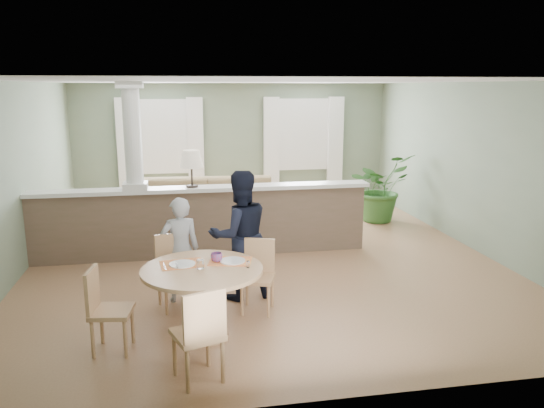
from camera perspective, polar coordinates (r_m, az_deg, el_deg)
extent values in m
plane|color=#A87B58|center=(8.44, -1.11, -5.61)|extent=(8.00, 8.00, 0.00)
cube|color=gray|center=(12.05, -4.17, 6.42)|extent=(7.00, 0.02, 2.70)
cube|color=gray|center=(8.33, -25.70, 2.46)|extent=(0.02, 8.00, 2.70)
cube|color=gray|center=(9.33, 20.65, 3.86)|extent=(0.02, 8.00, 2.70)
cube|color=gray|center=(4.31, 7.31, -4.82)|extent=(7.00, 0.02, 2.70)
cube|color=white|center=(8.02, -1.19, 13.05)|extent=(7.00, 8.00, 0.02)
cube|color=white|center=(11.94, -11.89, 7.09)|extent=(1.10, 0.02, 1.50)
cube|color=white|center=(11.92, -11.89, 7.08)|extent=(1.22, 0.04, 1.62)
cube|color=white|center=(12.27, 3.34, 7.48)|extent=(1.10, 0.02, 1.50)
cube|color=white|center=(12.25, 3.37, 7.47)|extent=(1.22, 0.04, 1.62)
cube|color=white|center=(11.93, -15.45, 5.46)|extent=(0.35, 0.10, 2.30)
cube|color=white|center=(11.88, -8.20, 5.75)|extent=(0.35, 0.10, 2.30)
cube|color=white|center=(12.06, -0.06, 5.98)|extent=(0.35, 0.10, 2.30)
cube|color=white|center=(12.41, 6.81, 6.08)|extent=(0.35, 0.10, 2.30)
cube|color=brown|center=(8.39, -7.42, -2.08)|extent=(5.20, 0.22, 1.05)
cube|color=white|center=(8.27, -7.53, 1.64)|extent=(5.32, 0.36, 0.06)
cube|color=white|center=(8.27, -14.48, 1.92)|extent=(0.36, 0.36, 0.10)
cylinder|color=white|center=(8.17, -14.77, 7.06)|extent=(0.26, 0.26, 1.39)
cube|color=white|center=(8.14, -15.07, 12.28)|extent=(0.38, 0.38, 0.10)
cylinder|color=black|center=(8.26, -8.58, 1.91)|extent=(0.18, 0.18, 0.03)
cylinder|color=black|center=(8.23, -8.62, 2.97)|extent=(0.03, 0.03, 0.28)
cone|color=#FBEBCF|center=(8.19, -8.68, 4.83)|extent=(0.36, 0.36, 0.26)
imported|color=olive|center=(9.87, -6.93, -0.18)|extent=(3.29, 1.45, 0.94)
imported|color=#2F5F26|center=(10.70, 11.46, 1.74)|extent=(1.54, 1.46, 1.34)
cylinder|color=tan|center=(5.92, -7.32, -13.72)|extent=(0.54, 0.54, 0.04)
cylinder|color=tan|center=(5.76, -7.42, -10.46)|extent=(0.14, 0.14, 0.69)
cylinder|color=tan|center=(5.63, -7.52, -7.04)|extent=(1.28, 1.28, 0.04)
cube|color=red|center=(5.77, -9.67, -6.37)|extent=(0.49, 0.38, 0.01)
cube|color=red|center=(5.80, -4.51, -6.14)|extent=(0.52, 0.42, 0.01)
cylinder|color=white|center=(5.74, -9.63, -6.38)|extent=(0.28, 0.28, 0.01)
cylinder|color=white|center=(5.78, -4.26, -6.10)|extent=(0.28, 0.28, 0.01)
cylinder|color=white|center=(5.59, -7.72, -6.43)|extent=(0.08, 0.08, 0.09)
cube|color=silver|center=(5.68, -10.18, -6.51)|extent=(0.04, 0.19, 0.00)
cube|color=silver|center=(5.71, -11.47, -6.59)|extent=(0.04, 0.23, 0.00)
cylinder|color=white|center=(5.59, -2.61, -6.49)|extent=(0.04, 0.04, 0.07)
cylinder|color=silver|center=(5.57, -2.61, -6.09)|extent=(0.04, 0.04, 0.01)
imported|color=#224CA1|center=(5.78, -5.98, -5.73)|extent=(0.14, 0.14, 0.10)
cube|color=tan|center=(6.52, -10.36, -7.40)|extent=(0.49, 0.49, 0.05)
cylinder|color=tan|center=(6.41, -11.29, -9.92)|extent=(0.04, 0.04, 0.41)
cylinder|color=tan|center=(6.49, -8.49, -9.52)|extent=(0.04, 0.04, 0.41)
cylinder|color=tan|center=(6.71, -12.01, -8.94)|extent=(0.04, 0.04, 0.41)
cylinder|color=tan|center=(6.78, -9.33, -8.57)|extent=(0.04, 0.04, 0.41)
cube|color=tan|center=(6.61, -10.86, -4.97)|extent=(0.38, 0.14, 0.44)
cube|color=tan|center=(6.31, -1.59, -8.00)|extent=(0.49, 0.49, 0.05)
cylinder|color=tan|center=(6.28, -3.25, -10.26)|extent=(0.04, 0.04, 0.40)
cylinder|color=tan|center=(6.23, -0.39, -10.44)|extent=(0.04, 0.04, 0.40)
cylinder|color=tan|center=(6.56, -2.70, -9.22)|extent=(0.04, 0.04, 0.40)
cylinder|color=tan|center=(6.51, 0.04, -9.38)|extent=(0.04, 0.04, 0.40)
cube|color=tan|center=(6.40, -1.33, -5.53)|extent=(0.36, 0.15, 0.42)
cube|color=tan|center=(4.96, -8.01, -13.72)|extent=(0.53, 0.53, 0.05)
cylinder|color=tan|center=(5.26, -6.88, -14.91)|extent=(0.04, 0.04, 0.42)
cylinder|color=tan|center=(5.16, -10.43, -15.62)|extent=(0.04, 0.04, 0.42)
cylinder|color=tan|center=(4.99, -5.34, -16.49)|extent=(0.04, 0.04, 0.42)
cylinder|color=tan|center=(4.88, -9.08, -17.30)|extent=(0.04, 0.04, 0.42)
cube|color=tan|center=(4.70, -7.25, -11.94)|extent=(0.38, 0.17, 0.45)
cube|color=tan|center=(5.65, -16.86, -11.02)|extent=(0.45, 0.45, 0.05)
cylinder|color=tan|center=(5.56, -15.50, -13.81)|extent=(0.04, 0.04, 0.40)
cylinder|color=tan|center=(5.84, -14.77, -12.45)|extent=(0.04, 0.04, 0.40)
cylinder|color=tan|center=(5.64, -18.74, -13.63)|extent=(0.04, 0.04, 0.40)
cylinder|color=tan|center=(5.92, -17.85, -12.30)|extent=(0.04, 0.04, 0.40)
cube|color=tan|center=(5.61, -18.79, -8.74)|extent=(0.09, 0.38, 0.43)
imported|color=#9D9DA2|center=(6.64, -9.84, -4.87)|extent=(0.52, 0.38, 1.32)
imported|color=black|center=(6.63, -3.47, -3.36)|extent=(0.90, 0.76, 1.63)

